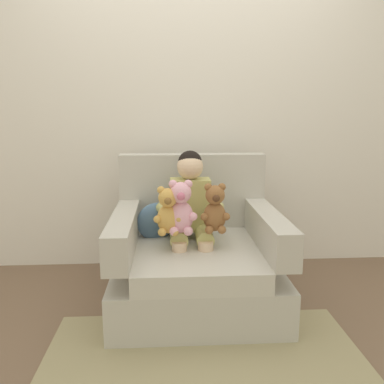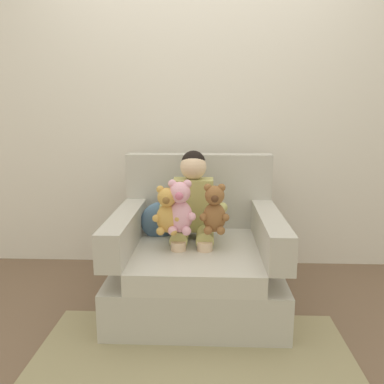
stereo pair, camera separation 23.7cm
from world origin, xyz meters
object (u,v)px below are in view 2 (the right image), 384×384
at_px(armchair, 197,258).
at_px(plush_brown, 214,210).
at_px(plush_pink, 180,208).
at_px(throw_pillow, 160,221).
at_px(seated_child, 193,209).
at_px(plush_honey, 167,211).

bearing_deg(armchair, plush_brown, -50.83).
bearing_deg(plush_brown, armchair, 141.54).
xyz_separation_m(plush_pink, throw_pillow, (-0.16, 0.29, -0.16)).
bearing_deg(seated_child, armchair, -48.07).
height_order(seated_child, plush_brown, seated_child).
relative_size(plush_brown, plush_pink, 0.92).
relative_size(armchair, plush_honey, 3.55).
bearing_deg(seated_child, throw_pillow, 161.54).
height_order(plush_brown, throw_pillow, plush_brown).
height_order(seated_child, throw_pillow, seated_child).
bearing_deg(seated_child, plush_brown, -46.02).
relative_size(plush_honey, plush_pink, 0.89).
distance_m(plush_brown, plush_pink, 0.21).
bearing_deg(plush_pink, throw_pillow, 98.74).
bearing_deg(plush_pink, plush_brown, -14.71).
bearing_deg(plush_brown, throw_pillow, 155.62).
xyz_separation_m(plush_honey, plush_pink, (0.08, 0.01, 0.02)).
xyz_separation_m(armchair, plush_honey, (-0.18, -0.16, 0.35)).
relative_size(plush_pink, throw_pillow, 1.26).
bearing_deg(throw_pillow, plush_honey, -74.71).
height_order(armchair, plush_honey, armchair).
relative_size(armchair, plush_pink, 3.17).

